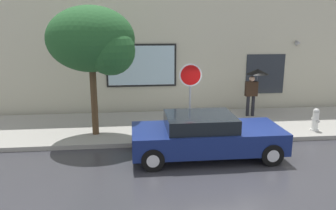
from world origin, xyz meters
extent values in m
plane|color=#333338|center=(0.00, 0.00, 0.00)|extent=(60.00, 60.00, 0.00)
cube|color=gray|center=(0.00, 3.00, 0.07)|extent=(20.00, 4.00, 0.15)
cube|color=beige|center=(0.00, 5.50, 3.50)|extent=(20.00, 0.40, 7.00)
cube|color=black|center=(-2.60, 5.27, 2.17)|extent=(3.06, 0.06, 1.86)
cube|color=silver|center=(-2.60, 5.24, 2.17)|extent=(2.90, 0.03, 1.70)
cube|color=#262B33|center=(3.05, 5.28, 1.70)|extent=(1.80, 0.04, 1.80)
cone|color=#99999E|center=(4.45, 5.15, 3.10)|extent=(0.22, 0.24, 0.24)
cube|color=navy|center=(-0.83, 0.03, 0.58)|extent=(4.46, 1.86, 0.64)
cube|color=black|center=(-1.05, 0.03, 1.10)|extent=(2.01, 1.63, 0.41)
cylinder|color=black|center=(0.85, 0.88, 0.32)|extent=(0.64, 0.22, 0.64)
cylinder|color=silver|center=(0.85, 0.88, 0.32)|extent=(0.35, 0.24, 0.35)
cylinder|color=black|center=(0.85, -0.83, 0.32)|extent=(0.64, 0.22, 0.64)
cylinder|color=silver|center=(0.85, -0.83, 0.32)|extent=(0.35, 0.24, 0.35)
cylinder|color=black|center=(-2.51, 0.88, 0.32)|extent=(0.64, 0.22, 0.64)
cylinder|color=silver|center=(-2.51, 0.88, 0.32)|extent=(0.35, 0.24, 0.35)
cylinder|color=black|center=(-2.51, -0.83, 0.32)|extent=(0.64, 0.22, 0.64)
cylinder|color=silver|center=(-2.51, -0.83, 0.32)|extent=(0.35, 0.24, 0.35)
cylinder|color=white|center=(3.54, 1.64, 0.50)|extent=(0.22, 0.22, 0.71)
sphere|color=#BBBBB7|center=(3.54, 1.64, 0.86)|extent=(0.23, 0.23, 0.23)
cylinder|color=#BBBBB7|center=(3.54, 1.48, 0.54)|extent=(0.09, 0.12, 0.09)
cylinder|color=#BBBBB7|center=(3.54, 1.80, 0.54)|extent=(0.09, 0.12, 0.09)
cylinder|color=white|center=(3.54, 1.64, 0.18)|extent=(0.30, 0.30, 0.06)
cylinder|color=black|center=(1.78, 3.82, 0.58)|extent=(0.14, 0.14, 0.86)
cylinder|color=black|center=(2.00, 3.82, 0.58)|extent=(0.14, 0.14, 0.86)
cube|color=black|center=(1.89, 3.82, 1.31)|extent=(0.50, 0.22, 0.61)
sphere|color=tan|center=(1.89, 3.82, 1.73)|extent=(0.23, 0.23, 0.23)
cylinder|color=#4C4C51|center=(2.12, 3.82, 1.56)|extent=(0.02, 0.02, 0.90)
cone|color=black|center=(2.12, 3.82, 2.02)|extent=(0.90, 0.90, 0.22)
cylinder|color=#4C3823|center=(-4.33, 2.09, 1.39)|extent=(0.22, 0.22, 2.49)
ellipsoid|color=#235628|center=(-4.33, 2.09, 3.43)|extent=(2.90, 2.46, 2.17)
sphere|color=#235628|center=(-3.68, 1.73, 3.07)|extent=(1.59, 1.59, 1.59)
cylinder|color=gray|center=(-1.10, 1.48, 1.39)|extent=(0.07, 0.07, 2.48)
cylinder|color=white|center=(-1.10, 1.44, 2.28)|extent=(0.76, 0.02, 0.76)
cylinder|color=red|center=(-1.10, 1.42, 2.28)|extent=(0.66, 0.02, 0.66)
camera|label=1|loc=(-3.00, -9.19, 3.87)|focal=35.36mm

